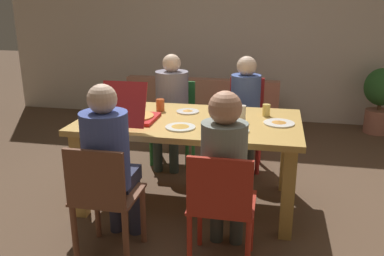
# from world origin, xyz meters

# --- Properties ---
(ground_plane) EXTENTS (20.00, 20.00, 0.00)m
(ground_plane) POSITION_xyz_m (0.00, 0.00, 0.00)
(ground_plane) COLOR brown
(back_wall) EXTENTS (6.99, 0.12, 2.79)m
(back_wall) POSITION_xyz_m (0.00, 2.89, 1.39)
(back_wall) COLOR beige
(back_wall) RESTS_ON ground
(dining_table) EXTENTS (1.87, 1.04, 0.78)m
(dining_table) POSITION_xyz_m (0.00, 0.00, 0.67)
(dining_table) COLOR tan
(dining_table) RESTS_ON ground
(chair_0) EXTENTS (0.39, 0.40, 0.95)m
(chair_0) POSITION_xyz_m (0.40, 0.99, 0.49)
(chair_0) COLOR #B12524
(chair_0) RESTS_ON ground
(person_0) EXTENTS (0.31, 0.51, 1.21)m
(person_0) POSITION_xyz_m (0.40, 0.85, 0.71)
(person_0) COLOR #353A3B
(person_0) RESTS_ON ground
(chair_1) EXTENTS (0.42, 0.42, 0.86)m
(chair_1) POSITION_xyz_m (-0.39, -0.97, 0.48)
(chair_1) COLOR brown
(chair_1) RESTS_ON ground
(person_1) EXTENTS (0.32, 0.50, 1.24)m
(person_1) POSITION_xyz_m (-0.39, -0.83, 0.73)
(person_1) COLOR #30334A
(person_1) RESTS_ON ground
(chair_2) EXTENTS (0.43, 0.42, 0.85)m
(chair_2) POSITION_xyz_m (0.40, -0.93, 0.50)
(chair_2) COLOR #B52B1C
(chair_2) RESTS_ON ground
(person_2) EXTENTS (0.30, 0.47, 1.22)m
(person_2) POSITION_xyz_m (0.40, -0.79, 0.72)
(person_2) COLOR #3A413B
(person_2) RESTS_ON ground
(chair_3) EXTENTS (0.46, 0.39, 0.89)m
(chair_3) POSITION_xyz_m (-0.39, 1.00, 0.51)
(chair_3) COLOR #246C31
(chair_3) RESTS_ON ground
(person_3) EXTENTS (0.35, 0.53, 1.21)m
(person_3) POSITION_xyz_m (-0.39, 0.87, 0.71)
(person_3) COLOR #2C3B39
(person_3) RESTS_ON ground
(pizza_box_0) EXTENTS (0.36, 0.51, 0.37)m
(pizza_box_0) POSITION_xyz_m (-0.45, -0.16, 0.83)
(pizza_box_0) COLOR red
(pizza_box_0) RESTS_ON dining_table
(plate_0) EXTENTS (0.23, 0.23, 0.03)m
(plate_0) POSITION_xyz_m (0.41, -0.26, 0.79)
(plate_0) COLOR white
(plate_0) RESTS_ON dining_table
(plate_1) EXTENTS (0.25, 0.25, 0.03)m
(plate_1) POSITION_xyz_m (0.75, 0.01, 0.79)
(plate_1) COLOR white
(plate_1) RESTS_ON dining_table
(plate_2) EXTENTS (0.24, 0.24, 0.03)m
(plate_2) POSITION_xyz_m (-0.02, -0.26, 0.79)
(plate_2) COLOR white
(plate_2) RESTS_ON dining_table
(plate_3) EXTENTS (0.21, 0.21, 0.03)m
(plate_3) POSITION_xyz_m (-0.06, 0.22, 0.79)
(plate_3) COLOR white
(plate_3) RESTS_ON dining_table
(drinking_glass_0) EXTENTS (0.07, 0.07, 0.15)m
(drinking_glass_0) POSITION_xyz_m (-0.77, 0.41, 0.85)
(drinking_glass_0) COLOR #B04427
(drinking_glass_0) RESTS_ON dining_table
(drinking_glass_1) EXTENTS (0.07, 0.07, 0.10)m
(drinking_glass_1) POSITION_xyz_m (0.64, 0.24, 0.83)
(drinking_glass_1) COLOR #E8C762
(drinking_glass_1) RESTS_ON dining_table
(drinking_glass_2) EXTENTS (0.06, 0.06, 0.14)m
(drinking_glass_2) POSITION_xyz_m (0.44, 0.03, 0.85)
(drinking_glass_2) COLOR silver
(drinking_glass_2) RESTS_ON dining_table
(drinking_glass_3) EXTENTS (0.08, 0.08, 0.11)m
(drinking_glass_3) POSITION_xyz_m (-0.32, 0.21, 0.83)
(drinking_glass_3) COLOR #BD4F26
(drinking_glass_3) RESTS_ON dining_table
(couch) EXTENTS (1.99, 0.80, 0.78)m
(couch) POSITION_xyz_m (-0.23, 2.13, 0.28)
(couch) COLOR #99624C
(couch) RESTS_ON ground
(potted_plant) EXTENTS (0.46, 0.46, 0.89)m
(potted_plant) POSITION_xyz_m (2.10, 2.50, 0.51)
(potted_plant) COLOR #AD6B56
(potted_plant) RESTS_ON ground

